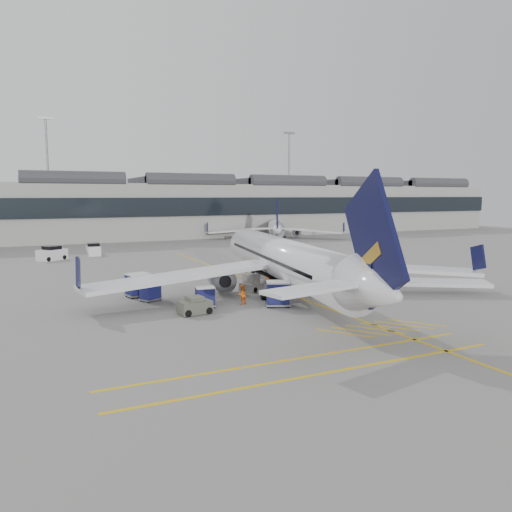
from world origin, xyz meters
name	(u,v)px	position (x,y,z in m)	size (l,w,h in m)	color
ground	(204,320)	(0.00, 0.00, 0.00)	(220.00, 220.00, 0.00)	gray
terminal	(81,208)	(0.00, 71.93, 6.14)	(200.00, 20.45, 12.40)	#9E9E99
light_masts	(64,169)	(-1.67, 86.00, 14.49)	(113.00, 0.60, 25.45)	slate
apron_markings	(267,286)	(10.00, 10.00, 0.01)	(0.25, 60.00, 0.01)	gold
airliner_main	(287,261)	(9.75, 5.69, 3.02)	(34.75, 38.30, 10.27)	white
airliner_far	(275,227)	(35.57, 56.96, 2.37)	(25.32, 27.93, 8.07)	white
belt_loader	(259,283)	(8.61, 8.92, 0.58)	(5.01, 3.11, 1.99)	beige
baggage_cart_a	(278,293)	(6.79, 1.75, 1.08)	(2.39, 2.22, 2.01)	gray
baggage_cart_b	(150,291)	(-1.84, 8.18, 0.85)	(1.90, 1.78, 1.59)	gray
baggage_cart_c	(205,296)	(1.48, 3.95, 0.88)	(1.79, 1.57, 1.64)	gray
baggage_cart_d	(138,284)	(-2.40, 10.32, 1.09)	(2.21, 1.93, 2.04)	gray
ramp_agent_a	(268,287)	(7.72, 5.30, 0.87)	(0.64, 0.42, 1.74)	#FF5E0D
ramp_agent_b	(242,295)	(4.53, 3.68, 0.80)	(0.78, 0.61, 1.60)	orange
pushback_tug	(195,306)	(0.04, 2.19, 0.59)	(2.51, 1.72, 1.32)	#56584B
safety_cone_nose	(246,271)	(11.40, 18.07, 0.28)	(0.40, 0.40, 0.56)	#F24C0A
safety_cone_engine	(304,292)	(10.98, 4.65, 0.29)	(0.41, 0.41, 0.57)	#F24C0A
service_van_left	(52,254)	(-7.54, 40.00, 0.87)	(4.18, 3.68, 1.94)	silver
service_van_mid	(93,250)	(-1.71, 43.31, 0.81)	(1.84, 3.55, 1.80)	silver
service_van_right	(288,250)	(23.41, 29.91, 0.93)	(4.47, 3.27, 2.07)	silver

